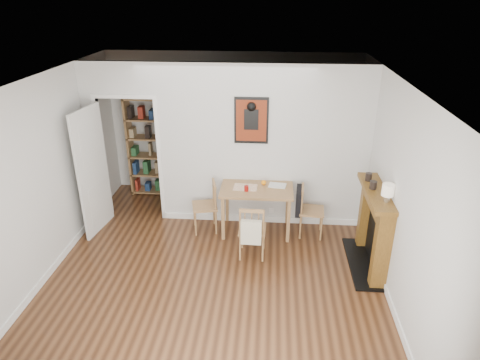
# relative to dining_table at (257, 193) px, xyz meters

# --- Properties ---
(ground) EXTENTS (5.20, 5.20, 0.00)m
(ground) POSITION_rel_dining_table_xyz_m (-0.51, -1.05, -0.67)
(ground) COLOR brown
(ground) RESTS_ON ground
(room_shell) EXTENTS (5.20, 5.20, 5.20)m
(room_shell) POSITION_rel_dining_table_xyz_m (-0.41, 0.29, 0.63)
(room_shell) COLOR silver
(room_shell) RESTS_ON ground
(dining_table) EXTENTS (1.12, 0.71, 0.76)m
(dining_table) POSITION_rel_dining_table_xyz_m (0.00, 0.00, 0.00)
(dining_table) COLOR #996947
(dining_table) RESTS_ON ground
(chair_left) EXTENTS (0.50, 0.50, 0.83)m
(chair_left) POSITION_rel_dining_table_xyz_m (-0.82, -0.03, -0.25)
(chair_left) COLOR #A1804B
(chair_left) RESTS_ON ground
(chair_right) EXTENTS (0.49, 0.44, 0.82)m
(chair_right) POSITION_rel_dining_table_xyz_m (0.84, -0.04, -0.24)
(chair_right) COLOR #A1804B
(chair_right) RESTS_ON ground
(chair_front) EXTENTS (0.43, 0.48, 0.84)m
(chair_front) POSITION_rel_dining_table_xyz_m (-0.03, -0.70, -0.25)
(chair_front) COLOR #A1804B
(chair_front) RESTS_ON ground
(bookshelf) EXTENTS (0.78, 0.31, 1.86)m
(bookshelf) POSITION_rel_dining_table_xyz_m (-2.02, 1.28, 0.25)
(bookshelf) COLOR #996947
(bookshelf) RESTS_ON ground
(fireplace) EXTENTS (0.45, 1.25, 1.16)m
(fireplace) POSITION_rel_dining_table_xyz_m (1.65, -0.80, -0.05)
(fireplace) COLOR brown
(fireplace) RESTS_ON ground
(red_glass) EXTENTS (0.07, 0.07, 0.09)m
(red_glass) POSITION_rel_dining_table_xyz_m (-0.15, -0.12, 0.14)
(red_glass) COLOR maroon
(red_glass) RESTS_ON dining_table
(orange_fruit) EXTENTS (0.08, 0.08, 0.08)m
(orange_fruit) POSITION_rel_dining_table_xyz_m (0.10, 0.12, 0.13)
(orange_fruit) COLOR orange
(orange_fruit) RESTS_ON dining_table
(placemat) EXTENTS (0.37, 0.28, 0.00)m
(placemat) POSITION_rel_dining_table_xyz_m (-0.18, 0.00, 0.09)
(placemat) COLOR #F2E6C7
(placemat) RESTS_ON dining_table
(notebook) EXTENTS (0.29, 0.23, 0.01)m
(notebook) POSITION_rel_dining_table_xyz_m (0.32, 0.10, 0.10)
(notebook) COLOR silver
(notebook) RESTS_ON dining_table
(mantel_lamp) EXTENTS (0.15, 0.15, 0.24)m
(mantel_lamp) POSITION_rel_dining_table_xyz_m (1.65, -1.12, 0.64)
(mantel_lamp) COLOR silver
(mantel_lamp) RESTS_ON fireplace
(ceramic_jar_a) EXTENTS (0.09, 0.09, 0.11)m
(ceramic_jar_a) POSITION_rel_dining_table_xyz_m (1.56, -0.75, 0.55)
(ceramic_jar_a) COLOR black
(ceramic_jar_a) RESTS_ON fireplace
(ceramic_jar_b) EXTENTS (0.09, 0.09, 0.11)m
(ceramic_jar_b) POSITION_rel_dining_table_xyz_m (1.55, -0.49, 0.55)
(ceramic_jar_b) COLOR black
(ceramic_jar_b) RESTS_ON fireplace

